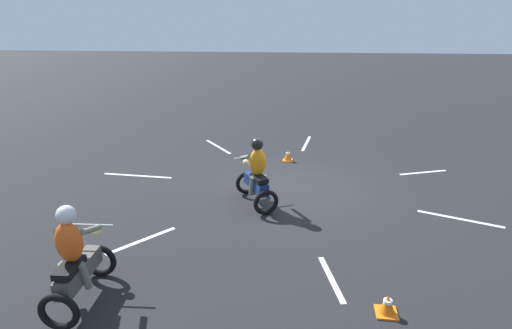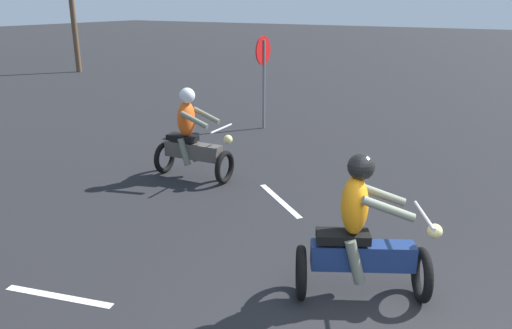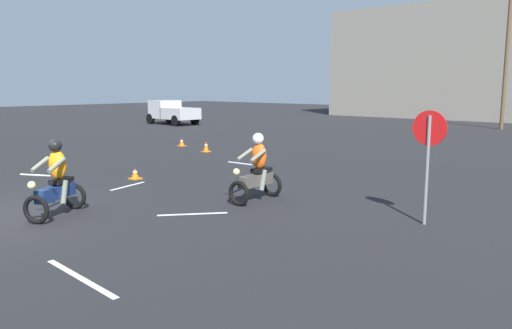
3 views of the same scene
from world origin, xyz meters
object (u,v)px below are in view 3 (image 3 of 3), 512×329
(stop_sign, at_px, (429,144))
(traffic_cone_mid_center, at_px, (135,174))
(pickup_truck, at_px, (172,112))
(traffic_cone_mid_left, at_px, (206,147))
(motorcycle_rider_background, at_px, (257,171))
(utility_pole_far, at_px, (507,57))
(traffic_cone_near_left, at_px, (182,142))
(motorcycle_rider_foreground, at_px, (56,183))

(stop_sign, xyz_separation_m, traffic_cone_mid_center, (-8.58, -1.05, -1.48))
(pickup_truck, height_order, stop_sign, stop_sign)
(traffic_cone_mid_left, bearing_deg, motorcycle_rider_background, -34.71)
(motorcycle_rider_background, height_order, stop_sign, stop_sign)
(motorcycle_rider_background, xyz_separation_m, utility_pole_far, (-1.91, 25.86, 3.91))
(traffic_cone_near_left, bearing_deg, utility_pole_far, 67.51)
(motorcycle_rider_foreground, bearing_deg, stop_sign, -170.74)
(motorcycle_rider_background, bearing_deg, pickup_truck, -37.80)
(traffic_cone_mid_center, bearing_deg, utility_pole_far, 84.00)
(traffic_cone_mid_left, bearing_deg, pickup_truck, 146.62)
(motorcycle_rider_background, xyz_separation_m, traffic_cone_mid_left, (-7.75, 5.37, -0.52))
(traffic_cone_near_left, bearing_deg, pickup_truck, 143.34)
(traffic_cone_near_left, distance_m, traffic_cone_mid_center, 8.36)
(motorcycle_rider_background, bearing_deg, motorcycle_rider_foreground, 56.50)
(motorcycle_rider_foreground, relative_size, traffic_cone_mid_center, 5.19)
(motorcycle_rider_foreground, xyz_separation_m, stop_sign, (6.16, 4.67, 0.91))
(motorcycle_rider_background, distance_m, stop_sign, 4.09)
(motorcycle_rider_background, height_order, traffic_cone_mid_left, motorcycle_rider_background)
(stop_sign, xyz_separation_m, traffic_cone_near_left, (-14.05, 5.27, -1.47))
(motorcycle_rider_background, distance_m, traffic_cone_near_left, 11.79)
(motorcycle_rider_foreground, xyz_separation_m, utility_pole_far, (0.33, 29.81, 3.91))
(motorcycle_rider_foreground, bearing_deg, pickup_truck, -71.73)
(stop_sign, bearing_deg, traffic_cone_near_left, 159.45)
(stop_sign, distance_m, utility_pole_far, 25.98)
(motorcycle_rider_background, relative_size, pickup_truck, 0.40)
(motorcycle_rider_foreground, relative_size, pickup_truck, 0.40)
(motorcycle_rider_foreground, relative_size, stop_sign, 0.72)
(motorcycle_rider_foreground, bearing_deg, traffic_cone_mid_center, -84.20)
(stop_sign, relative_size, traffic_cone_near_left, 6.52)
(motorcycle_rider_foreground, relative_size, utility_pole_far, 0.18)
(motorcycle_rider_background, height_order, traffic_cone_near_left, motorcycle_rider_background)
(motorcycle_rider_background, relative_size, utility_pole_far, 0.18)
(motorcycle_rider_foreground, xyz_separation_m, motorcycle_rider_background, (2.24, 3.94, 0.00))
(motorcycle_rider_foreground, relative_size, traffic_cone_near_left, 4.70)
(traffic_cone_mid_left, relative_size, utility_pole_far, 0.05)
(pickup_truck, xyz_separation_m, traffic_cone_mid_left, (13.38, -8.82, -0.72))
(pickup_truck, height_order, traffic_cone_mid_left, pickup_truck)
(motorcycle_rider_background, relative_size, traffic_cone_near_left, 4.70)
(traffic_cone_mid_center, distance_m, traffic_cone_mid_left, 6.47)
(motorcycle_rider_foreground, xyz_separation_m, traffic_cone_near_left, (-7.89, 9.94, -0.56))
(traffic_cone_near_left, height_order, utility_pole_far, utility_pole_far)
(motorcycle_rider_background, xyz_separation_m, traffic_cone_mid_center, (-4.66, -0.32, -0.57))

